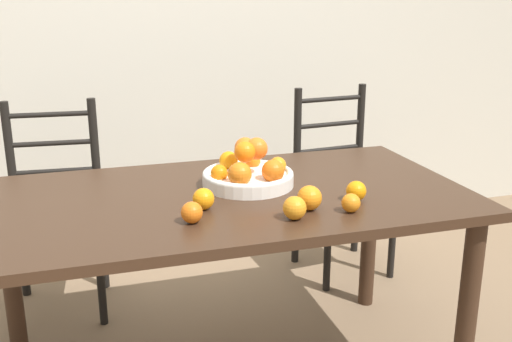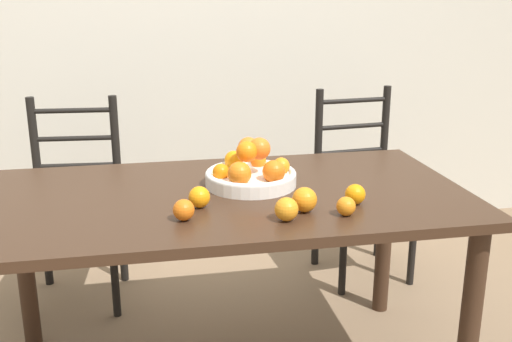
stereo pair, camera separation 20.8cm
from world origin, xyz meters
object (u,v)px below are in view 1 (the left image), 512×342
(orange_loose_4, at_px, (309,198))
(chair_right, at_px, (341,182))
(orange_loose_3, at_px, (295,208))
(orange_loose_1, at_px, (356,191))
(orange_loose_0, at_px, (351,203))
(chair_left, at_px, (55,210))
(orange_loose_5, at_px, (203,199))
(orange_loose_2, at_px, (192,212))
(fruit_bowl, at_px, (248,172))

(orange_loose_4, distance_m, chair_right, 1.22)
(orange_loose_3, bearing_deg, orange_loose_1, 21.41)
(orange_loose_0, bearing_deg, chair_left, 131.65)
(orange_loose_4, relative_size, orange_loose_5, 1.14)
(orange_loose_0, height_order, orange_loose_2, orange_loose_2)
(orange_loose_2, bearing_deg, orange_loose_5, 60.90)
(orange_loose_4, bearing_deg, fruit_bowl, 111.96)
(fruit_bowl, relative_size, orange_loose_4, 4.09)
(orange_loose_5, bearing_deg, orange_loose_1, -7.54)
(chair_right, bearing_deg, orange_loose_5, -140.69)
(orange_loose_2, relative_size, orange_loose_5, 0.95)
(orange_loose_3, xyz_separation_m, chair_left, (-0.76, 1.08, -0.31))
(orange_loose_0, bearing_deg, orange_loose_4, 153.91)
(fruit_bowl, height_order, orange_loose_3, fruit_bowl)
(fruit_bowl, bearing_deg, chair_left, 134.89)
(orange_loose_2, distance_m, chair_right, 1.45)
(orange_loose_1, height_order, orange_loose_5, orange_loose_5)
(orange_loose_4, bearing_deg, chair_right, 59.69)
(orange_loose_4, bearing_deg, orange_loose_1, 11.21)
(orange_loose_0, xyz_separation_m, chair_right, (0.47, 1.07, -0.31))
(chair_left, bearing_deg, orange_loose_4, -46.04)
(orange_loose_0, relative_size, orange_loose_2, 0.91)
(orange_loose_1, height_order, orange_loose_3, orange_loose_3)
(fruit_bowl, bearing_deg, orange_loose_3, -83.12)
(orange_loose_5, bearing_deg, orange_loose_3, -34.01)
(fruit_bowl, relative_size, orange_loose_0, 5.39)
(chair_left, bearing_deg, chair_right, 4.53)
(orange_loose_1, distance_m, orange_loose_2, 0.58)
(orange_loose_5, bearing_deg, orange_loose_4, -17.69)
(fruit_bowl, height_order, orange_loose_0, fruit_bowl)
(fruit_bowl, bearing_deg, orange_loose_2, -131.93)
(orange_loose_2, relative_size, chair_left, 0.07)
(chair_right, bearing_deg, orange_loose_0, -119.02)
(orange_loose_3, xyz_separation_m, orange_loose_4, (0.08, 0.07, 0.00))
(orange_loose_0, height_order, orange_loose_1, orange_loose_1)
(orange_loose_1, height_order, orange_loose_2, same)
(orange_loose_1, xyz_separation_m, chair_left, (-1.02, 0.98, -0.31))
(orange_loose_3, relative_size, orange_loose_4, 0.92)
(fruit_bowl, bearing_deg, orange_loose_5, -137.43)
(orange_loose_3, bearing_deg, chair_left, 125.05)
(orange_loose_2, xyz_separation_m, chair_left, (-0.44, 1.02, -0.31))
(orange_loose_4, bearing_deg, orange_loose_2, -179.67)
(orange_loose_3, height_order, chair_right, chair_right)
(fruit_bowl, height_order, chair_left, chair_left)
(orange_loose_3, distance_m, chair_left, 1.36)
(orange_loose_4, bearing_deg, chair_left, 129.43)
(orange_loose_0, xyz_separation_m, orange_loose_2, (-0.51, 0.06, 0.00))
(orange_loose_0, distance_m, orange_loose_2, 0.51)
(orange_loose_0, height_order, orange_loose_3, orange_loose_3)
(orange_loose_4, bearing_deg, orange_loose_5, 162.31)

